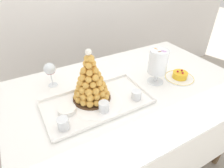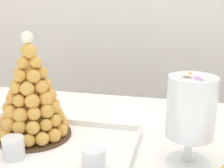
% 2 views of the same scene
% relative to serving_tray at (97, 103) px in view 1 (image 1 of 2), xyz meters
% --- Properties ---
extents(ground_plane, '(12.00, 12.00, 0.00)m').
position_rel_serving_tray_xyz_m(ground_plane, '(0.25, 0.04, -0.79)').
color(ground_plane, '#B2A899').
extents(buffet_table, '(1.53, 0.98, 0.79)m').
position_rel_serving_tray_xyz_m(buffet_table, '(0.25, 0.04, -0.12)').
color(buffet_table, brown).
rests_on(buffet_table, ground_plane).
extents(serving_tray, '(0.61, 0.33, 0.02)m').
position_rel_serving_tray_xyz_m(serving_tray, '(0.00, 0.00, 0.00)').
color(serving_tray, white).
rests_on(serving_tray, buffet_table).
extents(croquembouche, '(0.22, 0.22, 0.32)m').
position_rel_serving_tray_xyz_m(croquembouche, '(-0.01, 0.05, 0.13)').
color(croquembouche, '#4C331E').
rests_on(croquembouche, serving_tray).
extents(dessert_cup_left, '(0.06, 0.06, 0.06)m').
position_rel_serving_tray_xyz_m(dessert_cup_left, '(-0.23, -0.10, 0.03)').
color(dessert_cup_left, silver).
rests_on(dessert_cup_left, serving_tray).
extents(dessert_cup_mid_left, '(0.06, 0.06, 0.06)m').
position_rel_serving_tray_xyz_m(dessert_cup_mid_left, '(0.00, -0.08, 0.03)').
color(dessert_cup_mid_left, silver).
rests_on(dessert_cup_mid_left, serving_tray).
extents(dessert_cup_centre, '(0.06, 0.06, 0.05)m').
position_rel_serving_tray_xyz_m(dessert_cup_centre, '(0.22, -0.08, 0.03)').
color(dessert_cup_centre, silver).
rests_on(dessert_cup_centre, serving_tray).
extents(creme_brulee_ramekin, '(0.10, 0.10, 0.02)m').
position_rel_serving_tray_xyz_m(creme_brulee_ramekin, '(-0.17, 0.01, 0.02)').
color(creme_brulee_ramekin, white).
rests_on(creme_brulee_ramekin, serving_tray).
extents(macaron_goblet, '(0.12, 0.12, 0.24)m').
position_rel_serving_tray_xyz_m(macaron_goblet, '(0.44, 0.01, 0.14)').
color(macaron_goblet, white).
rests_on(macaron_goblet, buffet_table).
extents(fruit_tart_plate, '(0.20, 0.20, 0.06)m').
position_rel_serving_tray_xyz_m(fruit_tart_plate, '(0.62, -0.04, 0.01)').
color(fruit_tart_plate, white).
rests_on(fruit_tart_plate, buffet_table).
extents(wine_glass, '(0.08, 0.08, 0.16)m').
position_rel_serving_tray_xyz_m(wine_glass, '(-0.17, 0.31, 0.11)').
color(wine_glass, silver).
rests_on(wine_glass, buffet_table).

